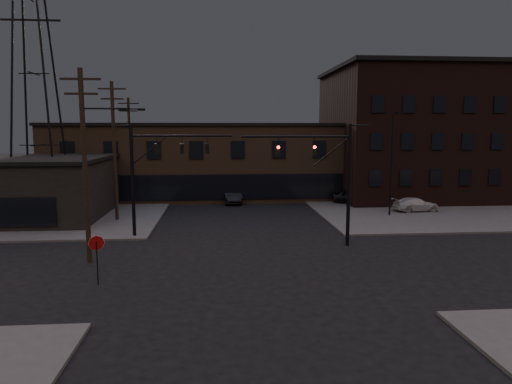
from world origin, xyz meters
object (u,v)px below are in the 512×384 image
traffic_signal_far (151,167)px  traffic_signal_near (332,172)px  parked_car_lot_a (353,196)px  parked_car_lot_b (416,204)px  stop_sign (97,248)px  car_crossing (232,195)px

traffic_signal_far → traffic_signal_near: bearing=-16.2°
parked_car_lot_a → traffic_signal_near: bearing=173.3°
parked_car_lot_b → parked_car_lot_a: bearing=33.8°
stop_sign → parked_car_lot_b: (24.18, 17.77, -1.07)m
stop_sign → car_crossing: (7.40, 24.92, -1.03)m
traffic_signal_far → parked_car_lot_b: bearing=18.8°
traffic_signal_far → car_crossing: (6.12, 14.93, -4.19)m
traffic_signal_far → parked_car_lot_b: size_ratio=1.87×
traffic_signal_far → parked_car_lot_a: bearing=35.0°
traffic_signal_far → stop_sign: size_ratio=3.23×
traffic_signal_far → parked_car_lot_b: 24.55m
traffic_signal_near → parked_car_lot_b: traffic_signal_near is taller
traffic_signal_near → parked_car_lot_b: (10.82, 11.29, -4.16)m
stop_sign → traffic_signal_far: bearing=82.7°
traffic_signal_near → traffic_signal_far: size_ratio=1.00×
parked_car_lot_a → car_crossing: car_crossing is taller
parked_car_lot_b → car_crossing: 18.24m
traffic_signal_far → parked_car_lot_b: traffic_signal_far is taller
stop_sign → parked_car_lot_b: bearing=36.3°
traffic_signal_near → parked_car_lot_b: 16.18m
traffic_signal_near → traffic_signal_far: 12.57m
parked_car_lot_a → parked_car_lot_b: 6.80m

